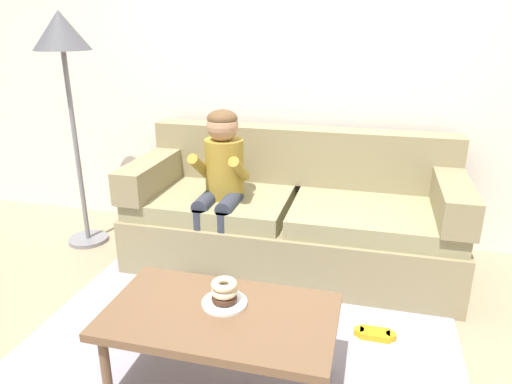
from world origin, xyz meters
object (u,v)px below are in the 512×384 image
(coffee_table, at_px, (221,320))
(person_child, at_px, (221,176))
(donut, at_px, (225,298))
(toy_controller, at_px, (375,335))
(couch, at_px, (292,218))
(floor_lamp, at_px, (63,50))

(coffee_table, distance_m, person_child, 1.22)
(person_child, relative_size, donut, 9.18)
(toy_controller, bearing_deg, couch, 144.27)
(toy_controller, bearing_deg, coffee_table, -125.34)
(couch, bearing_deg, person_child, -155.80)
(coffee_table, distance_m, donut, 0.10)
(toy_controller, bearing_deg, donut, -128.93)
(couch, relative_size, toy_controller, 9.85)
(coffee_table, bearing_deg, person_child, 108.07)
(donut, relative_size, floor_lamp, 0.07)
(toy_controller, bearing_deg, floor_lamp, 179.19)
(floor_lamp, bearing_deg, toy_controller, -17.32)
(toy_controller, bearing_deg, person_child, 167.90)
(coffee_table, height_order, toy_controller, coffee_table)
(coffee_table, bearing_deg, toy_controller, 38.14)
(coffee_table, xyz_separation_m, donut, (-0.00, 0.07, 0.07))
(coffee_table, relative_size, person_child, 0.94)
(couch, distance_m, toy_controller, 1.04)
(person_child, xyz_separation_m, floor_lamp, (-1.16, 0.11, 0.78))
(couch, xyz_separation_m, toy_controller, (0.61, -0.78, -0.31))
(coffee_table, bearing_deg, couch, 86.22)
(couch, distance_m, person_child, 0.60)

